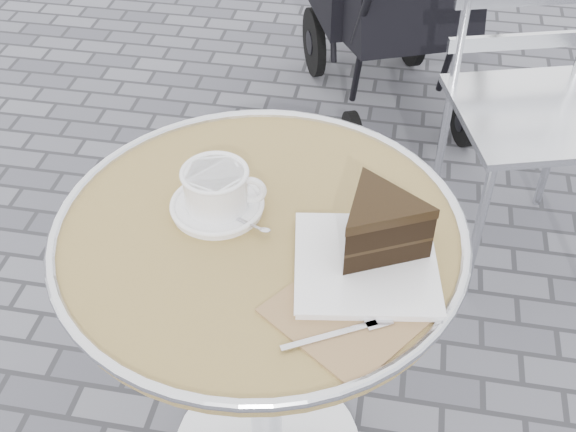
% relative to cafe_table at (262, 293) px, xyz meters
% --- Properties ---
extents(cafe_table, '(0.72, 0.72, 0.74)m').
position_rel_cafe_table_xyz_m(cafe_table, '(0.00, 0.00, 0.00)').
color(cafe_table, silver).
rests_on(cafe_table, ground).
extents(cappuccino_set, '(0.18, 0.16, 0.08)m').
position_rel_cafe_table_xyz_m(cappuccino_set, '(-0.08, 0.04, 0.20)').
color(cappuccino_set, white).
rests_on(cappuccino_set, cafe_table).
extents(cake_plate_set, '(0.28, 0.36, 0.12)m').
position_rel_cafe_table_xyz_m(cake_plate_set, '(0.20, -0.04, 0.22)').
color(cake_plate_set, '#946F51').
rests_on(cake_plate_set, cafe_table).
extents(bistro_chair, '(0.53, 0.53, 0.95)m').
position_rel_cafe_table_xyz_m(bistro_chair, '(0.55, 0.92, 0.02)').
color(bistro_chair, silver).
rests_on(bistro_chair, ground).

